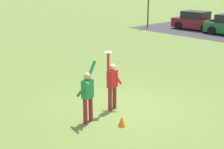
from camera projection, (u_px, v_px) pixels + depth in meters
ground_plane at (127, 108)px, 11.42m from camera, size 120.00×120.00×0.00m
person_catcher at (112, 83)px, 11.03m from camera, size 0.49×0.57×2.08m
person_defender at (88, 93)px, 10.04m from camera, size 0.50×0.60×2.04m
frisbee_disc at (108, 52)px, 10.53m from camera, size 0.24×0.24×0.02m
parked_car_maroon at (196, 21)px, 28.00m from camera, size 4.18×2.19×1.59m
field_cone_orange at (122, 122)px, 9.98m from camera, size 0.26×0.26×0.32m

